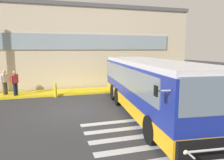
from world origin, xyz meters
name	(u,v)px	position (x,y,z in m)	size (l,w,h in m)	color
ground_plane	(77,110)	(0.00, 0.00, -0.01)	(80.00, 90.00, 0.02)	#353538
bay_paint_stripes	(146,136)	(2.00, -4.20, 0.00)	(4.40, 3.96, 0.01)	silver
terminal_building	(54,47)	(-0.69, 11.63, 3.41)	(23.38, 13.80, 6.83)	beige
boarding_curb	(69,92)	(0.00, 4.80, 0.07)	(25.58, 2.00, 0.15)	yellow
bus_main_foreground	(150,88)	(3.39, -1.68, 1.33)	(4.07, 11.00, 2.70)	navy
passenger_near_column	(5,81)	(-4.27, 4.73, 1.08)	(0.42, 0.47, 1.68)	#4C4233
passenger_by_doorway	(15,81)	(-3.58, 4.23, 1.11)	(0.50, 0.52, 1.68)	#1E2338
safety_bollard_yellow	(55,91)	(-0.99, 3.60, 0.45)	(0.18, 0.18, 0.90)	yellow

